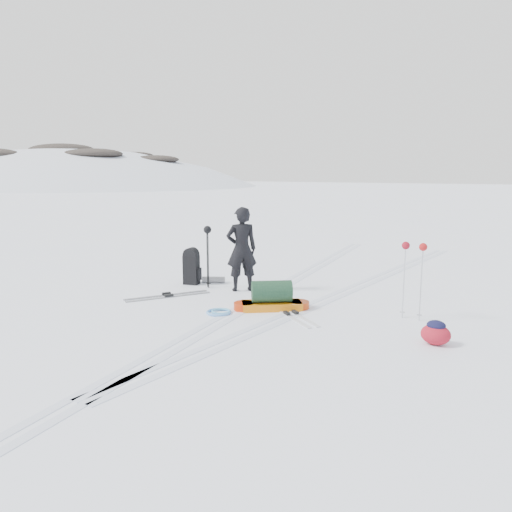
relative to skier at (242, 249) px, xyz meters
The scene contains 13 objects.
ground 1.44m from the skier, 47.32° to the right, with size 200.00×200.00×0.00m, color white.
ski_tracks 1.65m from the skier, ahead, with size 3.38×17.97×0.01m.
skier is the anchor object (origin of this frame).
pulk_sled 1.82m from the skier, 39.15° to the right, with size 1.47×1.19×0.57m.
expedition_rucksack 1.44m from the skier, behind, with size 0.85×0.73×0.88m.
ski_poles_black 0.87m from the skier, behind, with size 0.19×0.18×1.45m.
ski_poles_silver 3.86m from the skier, ahead, with size 0.45×0.18×1.42m.
touring_skis_grey 1.92m from the skier, 132.59° to the right, with size 1.28×1.68×0.07m.
touring_skis_white 2.36m from the skier, 34.29° to the right, with size 1.56×1.31×0.07m.
rope_coil 2.09m from the skier, 72.78° to the right, with size 0.62×0.62×0.06m.
small_daypack 4.81m from the skier, 20.08° to the right, with size 0.51×0.41×0.39m.
thermos_pair 1.67m from the skier, behind, with size 0.21×0.21×0.27m.
stuff_sack 1.17m from the skier, 23.63° to the left, with size 0.33×0.25×0.20m.
Camera 1 is at (4.84, -8.72, 2.69)m, focal length 35.00 mm.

